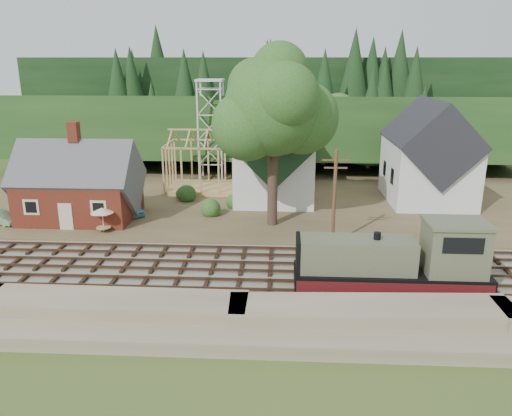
# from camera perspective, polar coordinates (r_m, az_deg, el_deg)

# --- Properties ---
(ground) EXTENTS (140.00, 140.00, 0.00)m
(ground) POSITION_cam_1_polar(r_m,az_deg,el_deg) (36.25, -1.73, -7.25)
(ground) COLOR #384C1E
(ground) RESTS_ON ground
(embankment) EXTENTS (64.00, 5.00, 1.60)m
(embankment) POSITION_cam_1_polar(r_m,az_deg,el_deg) (28.72, -3.21, -14.11)
(embankment) COLOR #7F7259
(embankment) RESTS_ON ground
(railroad_bed) EXTENTS (64.00, 11.00, 0.16)m
(railroad_bed) POSITION_cam_1_polar(r_m,az_deg,el_deg) (36.22, -1.73, -7.13)
(railroad_bed) COLOR #726B5B
(railroad_bed) RESTS_ON ground
(village_flat) EXTENTS (64.00, 26.00, 0.30)m
(village_flat) POSITION_cam_1_polar(r_m,az_deg,el_deg) (53.13, -0.09, 0.76)
(village_flat) COLOR brown
(village_flat) RESTS_ON ground
(hillside) EXTENTS (70.00, 28.96, 12.74)m
(hillside) POSITION_cam_1_polar(r_m,az_deg,el_deg) (76.50, 0.94, 5.56)
(hillside) COLOR #1E3F19
(hillside) RESTS_ON ground
(ridge) EXTENTS (80.00, 20.00, 12.00)m
(ridge) POSITION_cam_1_polar(r_m,az_deg,el_deg) (92.24, 1.34, 7.46)
(ridge) COLOR black
(ridge) RESTS_ON ground
(depot) EXTENTS (10.80, 7.41, 9.00)m
(depot) POSITION_cam_1_polar(r_m,az_deg,el_deg) (49.27, -19.52, 2.21)
(depot) COLOR #531C13
(depot) RESTS_ON village_flat
(church) EXTENTS (8.40, 15.17, 13.00)m
(church) POSITION_cam_1_polar(r_m,az_deg,el_deg) (53.56, 2.16, 6.40)
(church) COLOR silver
(church) RESTS_ON village_flat
(farmhouse) EXTENTS (8.40, 10.80, 10.60)m
(farmhouse) POSITION_cam_1_polar(r_m,az_deg,el_deg) (55.04, 19.12, 5.44)
(farmhouse) COLOR silver
(farmhouse) RESTS_ON village_flat
(timber_frame) EXTENTS (8.20, 6.20, 6.99)m
(timber_frame) POSITION_cam_1_polar(r_m,az_deg,el_deg) (56.90, -5.93, 4.97)
(timber_frame) COLOR tan
(timber_frame) RESTS_ON village_flat
(lattice_tower) EXTENTS (3.20, 3.20, 12.12)m
(lattice_tower) POSITION_cam_1_polar(r_m,az_deg,el_deg) (61.85, -5.24, 12.25)
(lattice_tower) COLOR silver
(lattice_tower) RESTS_ON village_flat
(big_tree) EXTENTS (10.90, 8.40, 14.70)m
(big_tree) POSITION_cam_1_polar(r_m,az_deg,el_deg) (43.34, 2.21, 10.71)
(big_tree) COLOR #38281E
(big_tree) RESTS_ON village_flat
(telegraph_pole_near) EXTENTS (2.20, 0.28, 8.00)m
(telegraph_pole_near) POSITION_cam_1_polar(r_m,az_deg,el_deg) (39.83, 8.95, 1.25)
(telegraph_pole_near) COLOR #4C331E
(telegraph_pole_near) RESTS_ON ground
(locomotive) EXTENTS (12.16, 3.04, 4.86)m
(locomotive) POSITION_cam_1_polar(r_m,az_deg,el_deg) (33.37, 15.99, -6.09)
(locomotive) COLOR black
(locomotive) RESTS_ON railroad_bed
(car_blue) EXTENTS (3.17, 3.65, 1.19)m
(car_blue) POSITION_cam_1_polar(r_m,az_deg,el_deg) (49.47, -13.89, -0.05)
(car_blue) COLOR #60AFCE
(car_blue) RESTS_ON village_flat
(car_green) EXTENTS (3.79, 2.46, 1.18)m
(car_green) POSITION_cam_1_polar(r_m,az_deg,el_deg) (50.89, -27.14, -0.97)
(car_green) COLOR #71A06F
(car_green) RESTS_ON village_flat
(car_red) EXTENTS (4.75, 3.96, 1.21)m
(car_red) POSITION_cam_1_polar(r_m,az_deg,el_deg) (54.61, 18.87, 1.11)
(car_red) COLOR red
(car_red) RESTS_ON village_flat
(patio_set) EXTENTS (1.95, 1.95, 2.17)m
(patio_set) POSITION_cam_1_polar(r_m,az_deg,el_deg) (44.79, -17.18, -0.37)
(patio_set) COLOR silver
(patio_set) RESTS_ON village_flat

